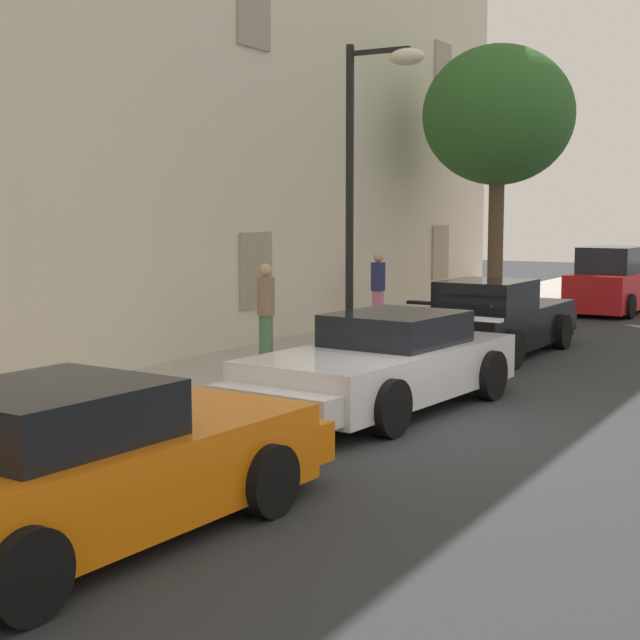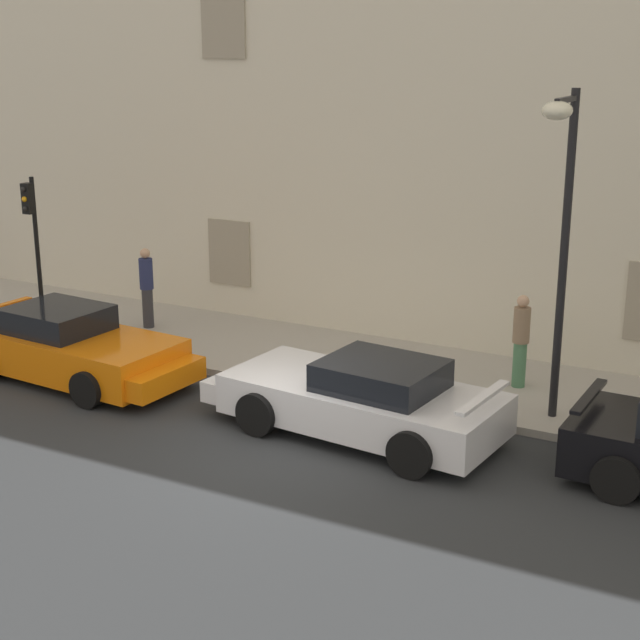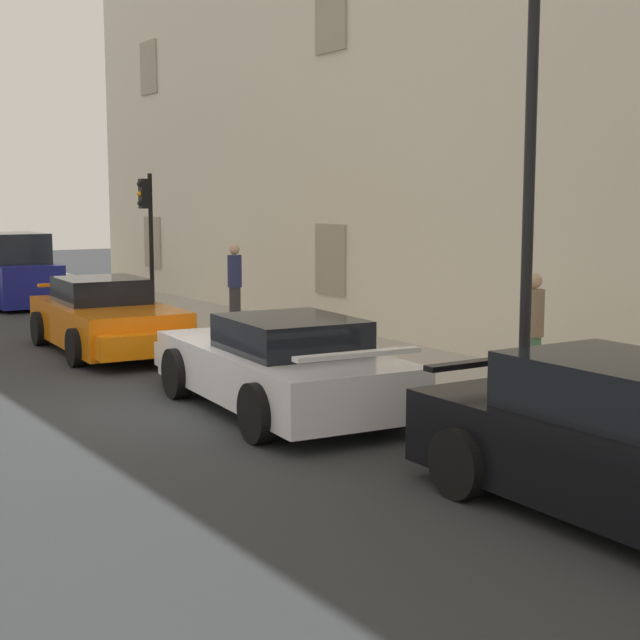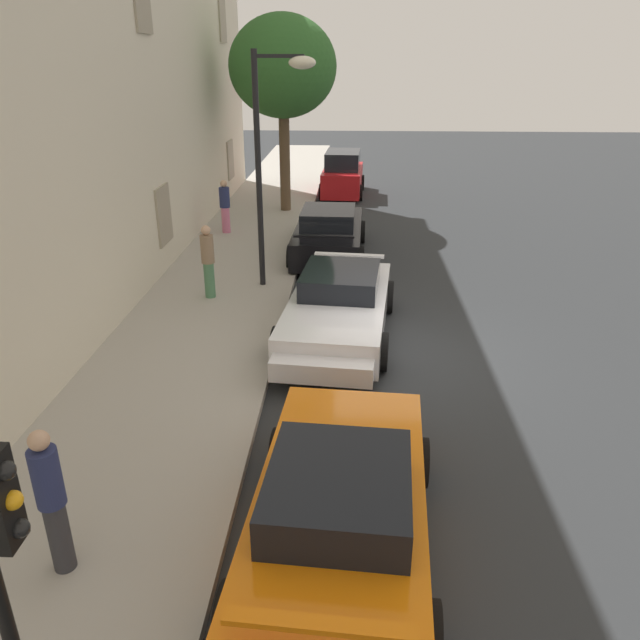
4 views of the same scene
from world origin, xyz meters
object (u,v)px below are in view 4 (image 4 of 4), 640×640
sportscar_red_lead (342,500)px  pedestrian_admiring (208,260)px  sportscar_white_middle (329,233)px  traffic_light (5,575)px  sportscar_yellow_flank (338,311)px  hatchback_parked (343,175)px  pedestrian_strolling (52,499)px  pedestrian_bystander (225,206)px  street_lamp (276,128)px  tree_near_kerb (283,68)px

sportscar_red_lead → pedestrian_admiring: 8.31m
sportscar_white_middle → traffic_light: size_ratio=1.52×
sportscar_yellow_flank → sportscar_white_middle: 5.94m
hatchback_parked → pedestrian_admiring: bearing=166.9°
pedestrian_strolling → pedestrian_bystander: pedestrian_strolling is taller
sportscar_yellow_flank → street_lamp: size_ratio=0.95×
sportscar_yellow_flank → pedestrian_bystander: (7.65, 3.79, 0.40)m
hatchback_parked → tree_near_kerb: tree_near_kerb is taller
street_lamp → pedestrian_strolling: (-9.29, 1.38, -2.82)m
sportscar_yellow_flank → pedestrian_strolling: pedestrian_strolling is taller
tree_near_kerb → pedestrian_strolling: tree_near_kerb is taller
pedestrian_strolling → pedestrian_bystander: (14.15, 0.91, -0.07)m
sportscar_red_lead → pedestrian_bystander: pedestrian_bystander is taller
sportscar_red_lead → sportscar_yellow_flank: sportscar_red_lead is taller
sportscar_red_lead → sportscar_yellow_flank: (5.78, 0.18, 0.01)m
sportscar_white_middle → pedestrian_strolling: (-12.42, 2.50, 0.44)m
sportscar_yellow_flank → pedestrian_strolling: bearing=156.1°
sportscar_white_middle → pedestrian_admiring: pedestrian_admiring is taller
sportscar_red_lead → hatchback_parked: size_ratio=1.31×
sportscar_white_middle → traffic_light: bearing=174.1°
pedestrian_strolling → hatchback_parked: bearing=-7.5°
hatchback_parked → pedestrian_admiring: pedestrian_admiring is taller
sportscar_yellow_flank → sportscar_white_middle: size_ratio=1.03×
pedestrian_strolling → pedestrian_admiring: bearing=1.2°
sportscar_yellow_flank → hatchback_parked: (14.46, 0.12, 0.21)m
traffic_light → pedestrian_bystander: bearing=6.6°
sportscar_red_lead → pedestrian_strolling: size_ratio=2.73×
sportscar_yellow_flank → sportscar_white_middle: sportscar_white_middle is taller
hatchback_parked → pedestrian_strolling: 21.14m
tree_near_kerb → sportscar_red_lead: bearing=-171.9°
sportscar_yellow_flank → traffic_light: size_ratio=1.56×
tree_near_kerb → pedestrian_strolling: bearing=177.7°
sportscar_yellow_flank → traffic_light: traffic_light is taller
sportscar_red_lead → street_lamp: (8.58, 1.68, 3.29)m
sportscar_white_middle → pedestrian_strolling: 12.68m
sportscar_red_lead → street_lamp: size_ratio=0.90×
sportscar_red_lead → sportscar_white_middle: 11.72m
pedestrian_admiring → sportscar_yellow_flank: bearing=-121.3°
street_lamp → traffic_light: bearing=178.1°
sportscar_white_middle → hatchback_parked: (8.53, -0.26, 0.19)m
pedestrian_strolling → sportscar_red_lead: bearing=-76.9°
sportscar_white_middle → traffic_light: 14.86m
tree_near_kerb → traffic_light: (-19.70, -0.29, -2.65)m
sportscar_red_lead → pedestrian_admiring: (7.64, 3.24, 0.44)m
sportscar_red_lead → sportscar_yellow_flank: 5.79m
sportscar_yellow_flank → pedestrian_strolling: (-6.49, 2.88, 0.46)m
hatchback_parked → street_lamp: bearing=173.3°
street_lamp → pedestrian_strolling: street_lamp is taller
pedestrian_admiring → pedestrian_strolling: bearing=-178.8°
sportscar_white_middle → street_lamp: (-3.13, 1.12, 3.27)m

